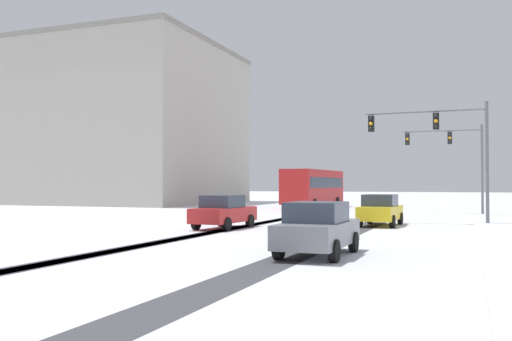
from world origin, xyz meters
The scene contains 11 objects.
wheel_track_left_lane centered at (-1.33, 14.67, 0.00)m, with size 0.89×32.28×0.01m, color #424247.
wheel_track_right_lane centered at (-1.18, 14.67, 0.00)m, with size 0.83×32.28×0.01m, color #424247.
wheel_track_center centered at (-1.24, 14.67, 0.00)m, with size 0.71×32.28×0.01m, color #424247.
wheel_track_oncoming centered at (4.53, 14.67, 0.00)m, with size 1.19×32.28×0.01m, color #424247.
traffic_signal_far_right centered at (8.44, 39.27, 4.62)m, with size 5.59×0.51×6.50m.
traffic_signal_near_right centered at (8.13, 27.35, 4.66)m, with size 6.42×0.41×6.50m.
car_yellow_cab_lead centered at (5.17, 25.03, 0.82)m, with size 1.95×4.16×1.62m.
car_red_second centered at (-1.67, 20.50, 0.82)m, with size 2.01×4.19×1.62m.
car_grey_third centered at (5.20, 12.14, 0.82)m, with size 1.88×4.13×1.62m.
bus_oncoming centered at (-3.42, 43.90, 1.99)m, with size 2.99×11.09×3.38m.
office_building_far_left_block centered at (-26.09, 50.33, 8.84)m, with size 19.81×21.62×17.67m.
Camera 1 is at (9.48, -4.23, 2.16)m, focal length 39.21 mm.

